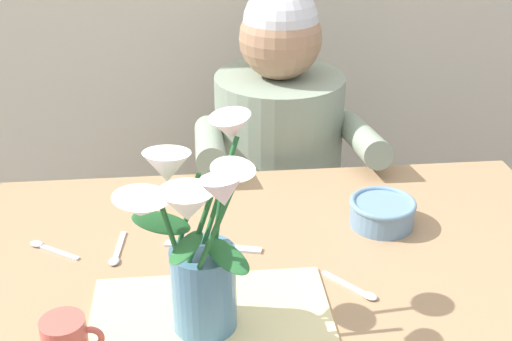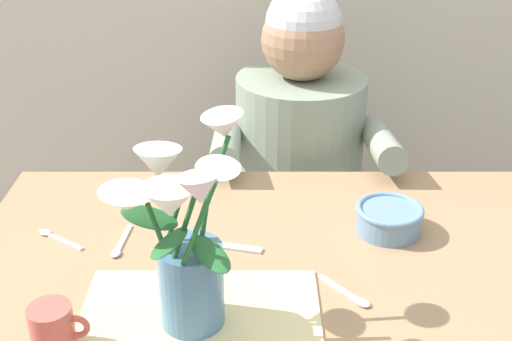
# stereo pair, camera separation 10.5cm
# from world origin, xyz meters

# --- Properties ---
(dining_table) EXTENTS (1.20, 0.80, 0.74)m
(dining_table) POSITION_xyz_m (0.00, 0.00, 0.64)
(dining_table) COLOR #9E7A56
(dining_table) RESTS_ON ground_plane
(seated_person) EXTENTS (0.45, 0.47, 1.14)m
(seated_person) POSITION_xyz_m (0.07, 0.62, 0.56)
(seated_person) COLOR #4C4C56
(seated_person) RESTS_ON ground_plane
(striped_placemat) EXTENTS (0.40, 0.28, 0.00)m
(striped_placemat) POSITION_xyz_m (-0.14, -0.15, 0.74)
(striped_placemat) COLOR beige
(striped_placemat) RESTS_ON dining_table
(flower_vase) EXTENTS (0.23, 0.28, 0.34)m
(flower_vase) POSITION_xyz_m (-0.15, -0.15, 0.90)
(flower_vase) COLOR teal
(flower_vase) RESTS_ON dining_table
(ceramic_bowl) EXTENTS (0.14, 0.14, 0.06)m
(ceramic_bowl) POSITION_xyz_m (0.22, 0.14, 0.77)
(ceramic_bowl) COLOR #6689A8
(ceramic_bowl) RESTS_ON dining_table
(dinner_knife) EXTENTS (0.19, 0.06, 0.00)m
(dinner_knife) POSITION_xyz_m (-0.12, 0.08, 0.74)
(dinner_knife) COLOR silver
(dinner_knife) RESTS_ON dining_table
(tea_cup) EXTENTS (0.09, 0.07, 0.08)m
(tea_cup) POSITION_xyz_m (-0.35, -0.21, 0.78)
(tea_cup) COLOR #CC564C
(tea_cup) RESTS_ON dining_table
(spoon_0) EXTENTS (0.09, 0.10, 0.01)m
(spoon_0) POSITION_xyz_m (0.12, -0.08, 0.74)
(spoon_0) COLOR silver
(spoon_0) RESTS_ON dining_table
(spoon_2) EXTENTS (0.11, 0.08, 0.01)m
(spoon_2) POSITION_xyz_m (-0.45, 0.11, 0.74)
(spoon_2) COLOR silver
(spoon_2) RESTS_ON dining_table
(spoon_3) EXTENTS (0.03, 0.12, 0.01)m
(spoon_3) POSITION_xyz_m (-0.31, 0.07, 0.74)
(spoon_3) COLOR silver
(spoon_3) RESTS_ON dining_table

